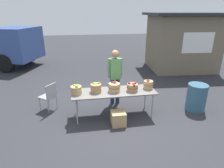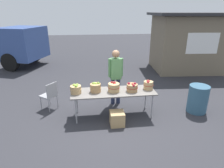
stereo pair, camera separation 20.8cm
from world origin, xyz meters
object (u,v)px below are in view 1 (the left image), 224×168
apple_basket_red_1 (132,87)px  apple_basket_red_2 (148,84)px  apple_basket_green_0 (76,90)px  produce_crate (118,118)px  market_table (114,93)px  apple_basket_red_0 (114,87)px  vendor_adult (115,73)px  folding_chair (49,95)px  apple_basket_green_1 (96,88)px  trash_barrel (196,97)px

apple_basket_red_1 → apple_basket_red_2: size_ratio=1.14×
apple_basket_green_0 → produce_crate: (1.05, -0.50, -0.68)m
market_table → apple_basket_red_0: bearing=-44.4°
apple_basket_red_2 → vendor_adult: bearing=138.9°
market_table → apple_basket_red_2: apple_basket_red_2 is taller
folding_chair → produce_crate: folding_chair is taller
apple_basket_red_0 → folding_chair: (-1.84, 0.61, -0.37)m
apple_basket_green_1 → trash_barrel: bearing=-2.3°
market_table → vendor_adult: bearing=77.2°
apple_basket_green_0 → apple_basket_red_1: 1.52m
folding_chair → apple_basket_green_0: bearing=91.0°
apple_basket_red_1 → market_table: bearing=173.3°
apple_basket_red_0 → produce_crate: (0.02, -0.49, -0.69)m
apple_basket_green_0 → apple_basket_red_2: bearing=1.0°
folding_chair → produce_crate: size_ratio=2.34×
trash_barrel → apple_basket_red_1: bearing=179.2°
apple_basket_green_0 → apple_basket_red_0: (1.02, -0.01, 0.01)m
apple_basket_green_0 → apple_basket_red_2: 2.01m
apple_basket_green_0 → folding_chair: 1.08m
apple_basket_red_2 → vendor_adult: vendor_adult is taller
trash_barrel → apple_basket_red_0: bearing=178.2°
trash_barrel → produce_crate: trash_barrel is taller
produce_crate → apple_basket_green_1: bearing=134.2°
vendor_adult → trash_barrel: vendor_adult is taller
apple_basket_green_0 → apple_basket_red_0: apple_basket_red_0 is taller
market_table → apple_basket_green_0: apple_basket_green_0 is taller
trash_barrel → produce_crate: bearing=-170.5°
apple_basket_red_1 → folding_chair: 2.45m
vendor_adult → trash_barrel: 2.54m
apple_basket_green_0 → apple_basket_red_2: size_ratio=1.10×
apple_basket_red_2 → folding_chair: size_ratio=0.33×
produce_crate → apple_basket_red_1: bearing=42.7°
apple_basket_green_0 → trash_barrel: size_ratio=0.38×
apple_basket_green_0 → folding_chair: bearing=143.5°
market_table → apple_basket_green_0: bearing=-179.9°
vendor_adult → produce_crate: size_ratio=4.74×
market_table → apple_basket_red_2: (1.00, 0.03, 0.17)m
apple_basket_green_0 → apple_basket_red_1: bearing=-2.2°
apple_basket_red_1 → apple_basket_green_0: bearing=177.8°
folding_chair → produce_crate: 2.19m
apple_basket_green_1 → trash_barrel: apple_basket_green_1 is taller
market_table → produce_crate: size_ratio=6.26×
market_table → apple_basket_red_2: 1.01m
apple_basket_green_1 → trash_barrel: (2.97, -0.12, -0.47)m
apple_basket_green_0 → apple_basket_red_0: size_ratio=0.94×
apple_basket_red_2 → trash_barrel: bearing=-4.6°
vendor_adult → trash_barrel: size_ratio=2.13×
apple_basket_red_2 → apple_basket_red_0: bearing=-177.5°
apple_basket_red_0 → folding_chair: 1.97m
market_table → apple_basket_red_0: apple_basket_red_0 is taller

